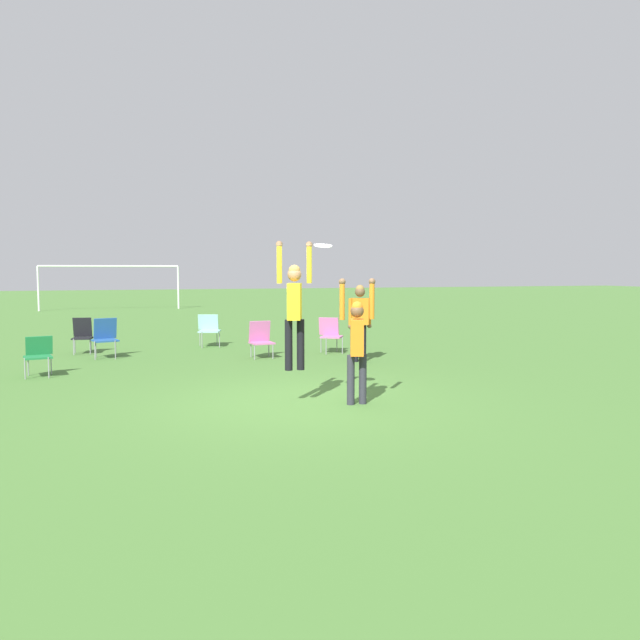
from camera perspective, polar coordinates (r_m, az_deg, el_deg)
ground_plane at (r=10.01m, az=-1.71°, el=-7.51°), size 120.00×120.00×0.00m
person_jumping at (r=9.69m, az=-2.35°, el=1.59°), size 0.58×0.47×2.01m
person_defending at (r=9.71m, az=3.40°, el=-1.71°), size 0.60×0.49×1.97m
frisbee at (r=9.55m, az=0.28°, el=6.82°), size 0.28×0.28×0.07m
camping_chair_0 at (r=15.02m, az=-5.44°, el=-1.62°), size 0.57×0.62×0.87m
camping_chair_1 at (r=13.52m, az=-24.34°, el=-2.76°), size 0.59×0.63×0.78m
camping_chair_2 at (r=16.79m, az=-20.90°, el=-1.14°), size 0.51×0.55×0.90m
camping_chair_3 at (r=17.40m, az=-10.12°, el=-0.71°), size 0.69×0.74×0.87m
camping_chair_4 at (r=15.79m, az=-19.04°, el=-1.33°), size 0.66×0.71×0.94m
camping_chair_5 at (r=15.84m, az=0.95°, el=-1.15°), size 0.69×0.76×0.89m
person_spectator_near at (r=14.26m, az=3.67°, el=0.43°), size 0.57×0.37×1.76m
soccer_goal at (r=34.68m, az=-18.64°, el=3.93°), size 7.10×0.10×2.35m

